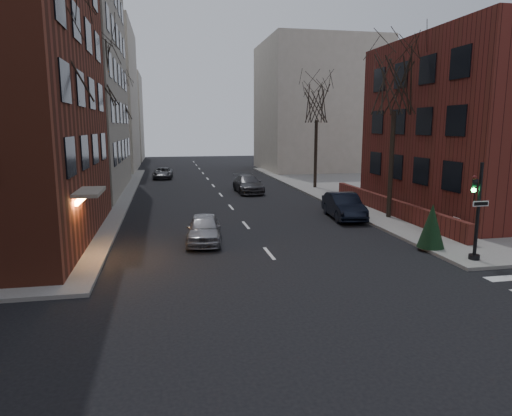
{
  "coord_description": "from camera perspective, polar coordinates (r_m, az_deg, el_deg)",
  "views": [
    {
      "loc": [
        -4.38,
        -7.07,
        5.56
      ],
      "look_at": [
        -0.52,
        12.41,
        2.0
      ],
      "focal_mm": 32.0,
      "sensor_mm": 36.0,
      "label": 1
    }
  ],
  "objects": [
    {
      "name": "building_right_brick",
      "position": [
        33.4,
        27.84,
        8.91
      ],
      "size": [
        12.0,
        14.0,
        11.0
      ],
      "primitive_type": "cube",
      "color": "#5C201A",
      "rests_on": "ground"
    },
    {
      "name": "traffic_signal",
      "position": [
        20.57,
        25.82,
        -1.09
      ],
      "size": [
        0.76,
        0.44,
        4.0
      ],
      "color": "black",
      "rests_on": "sidewalk_far_right"
    },
    {
      "name": "building_distant_ra",
      "position": [
        60.32,
        7.72,
        12.39
      ],
      "size": [
        14.0,
        14.0,
        16.0
      ],
      "primitive_type": "cube",
      "color": "beige",
      "rests_on": "ground"
    },
    {
      "name": "car_lane_far",
      "position": [
        50.38,
        -11.56,
        4.3
      ],
      "size": [
        2.25,
        4.4,
        1.19
      ],
      "primitive_type": "imported",
      "rotation": [
        0.0,
        0.0,
        -0.06
      ],
      "color": "#404145",
      "rests_on": "ground"
    },
    {
      "name": "streetlamp_far",
      "position": [
        49.23,
        -15.83,
        8.25
      ],
      "size": [
        0.36,
        0.36,
        6.28
      ],
      "color": "black",
      "rests_on": "sidewalk_far_left"
    },
    {
      "name": "parked_sedan",
      "position": [
        28.3,
        10.91,
        0.25
      ],
      "size": [
        2.08,
        4.84,
        1.55
      ],
      "primitive_type": "imported",
      "rotation": [
        0.0,
        0.0,
        -0.1
      ],
      "color": "black",
      "rests_on": "ground"
    },
    {
      "name": "low_wall_right",
      "position": [
        29.84,
        16.24,
        0.29
      ],
      "size": [
        0.35,
        16.0,
        1.0
      ],
      "primitive_type": "cube",
      "color": "#5C201A",
      "rests_on": "sidewalk_far_right"
    },
    {
      "name": "streetlamp_near",
      "position": [
        29.35,
        -18.83,
        7.04
      ],
      "size": [
        0.36,
        0.36,
        6.28
      ],
      "color": "black",
      "rests_on": "sidewalk_far_left"
    },
    {
      "name": "car_lane_silver",
      "position": [
        22.23,
        -6.52,
        -2.57
      ],
      "size": [
        2.08,
        4.18,
        1.37
      ],
      "primitive_type": "imported",
      "rotation": [
        0.0,
        0.0,
        -0.12
      ],
      "color": "#949398",
      "rests_on": "ground"
    },
    {
      "name": "tree_left_b",
      "position": [
        33.53,
        -19.45,
        15.34
      ],
      "size": [
        4.4,
        4.4,
        10.8
      ],
      "color": "#2D231C",
      "rests_on": "sidewalk_far_left"
    },
    {
      "name": "tree_right_b",
      "position": [
        41.28,
        7.61,
        12.89
      ],
      "size": [
        3.74,
        3.74,
        9.18
      ],
      "color": "#2D231C",
      "rests_on": "sidewalk_far_right"
    },
    {
      "name": "car_lane_gray",
      "position": [
        38.79,
        -1.0,
        3.01
      ],
      "size": [
        2.17,
        5.1,
        1.47
      ],
      "primitive_type": "imported",
      "rotation": [
        0.0,
        0.0,
        0.02
      ],
      "color": "#39393E",
      "rests_on": "ground"
    },
    {
      "name": "tree_right_a",
      "position": [
        28.43,
        17.03,
        14.72
      ],
      "size": [
        3.96,
        3.96,
        9.72
      ],
      "color": "#2D231C",
      "rests_on": "sidewalk_far_right"
    },
    {
      "name": "evergreen_shrub",
      "position": [
        22.03,
        21.1,
        -2.08
      ],
      "size": [
        1.54,
        1.54,
        2.0
      ],
      "primitive_type": "cone",
      "rotation": [
        0.0,
        0.0,
        0.36
      ],
      "color": "#16321B",
      "rests_on": "sidewalk_far_right"
    },
    {
      "name": "building_distant_lb",
      "position": [
        79.55,
        -17.75,
        10.73
      ],
      "size": [
        10.0,
        12.0,
        14.0
      ],
      "primitive_type": "cube",
      "color": "beige",
      "rests_on": "ground"
    },
    {
      "name": "building_distant_la",
      "position": [
        63.07,
        -21.43,
        12.61
      ],
      "size": [
        14.0,
        16.0,
        18.0
      ],
      "primitive_type": "cube",
      "color": "beige",
      "rests_on": "ground"
    },
    {
      "name": "tree_left_c",
      "position": [
        47.34,
        -16.98,
        12.72
      ],
      "size": [
        3.96,
        3.96,
        9.72
      ],
      "color": "#2D231C",
      "rests_on": "sidewalk_far_left"
    },
    {
      "name": "tree_left_a",
      "position": [
        21.72,
        -23.96,
        17.03
      ],
      "size": [
        4.18,
        4.18,
        10.26
      ],
      "color": "#2D231C",
      "rests_on": "sidewalk_far_left"
    },
    {
      "name": "sandwich_board",
      "position": [
        24.52,
        23.54,
        -2.24
      ],
      "size": [
        0.5,
        0.66,
        1.0
      ],
      "primitive_type": "cube",
      "rotation": [
        0.0,
        0.0,
        -0.09
      ],
      "color": "white",
      "rests_on": "sidewalk_far_right"
    }
  ]
}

